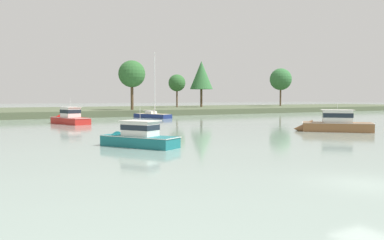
% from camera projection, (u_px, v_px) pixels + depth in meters
% --- Properties ---
extents(ground_plane, '(558.90, 558.90, 0.00)m').
position_uv_depth(ground_plane, '(367.00, 184.00, 17.34)').
color(ground_plane, gray).
extents(far_shore_bank, '(251.50, 40.33, 1.30)m').
position_uv_depth(far_shore_bank, '(52.00, 112.00, 91.01)').
color(far_shore_bank, '#4C563D').
rests_on(far_shore_bank, ground).
extents(sailboat_navy, '(5.17, 8.72, 13.28)m').
position_uv_depth(sailboat_navy, '(152.00, 117.00, 75.11)').
color(sailboat_navy, navy).
rests_on(sailboat_navy, ground).
extents(cruiser_wood, '(7.91, 7.83, 4.68)m').
position_uv_depth(cruiser_wood, '(331.00, 126.00, 44.78)').
color(cruiser_wood, brown).
rests_on(cruiser_wood, ground).
extents(cruiser_red, '(4.83, 9.21, 4.85)m').
position_uv_depth(cruiser_red, '(68.00, 120.00, 58.32)').
color(cruiser_red, '#B2231E').
rests_on(cruiser_red, ground).
extents(cruiser_teal, '(5.57, 7.40, 3.90)m').
position_uv_depth(cruiser_teal, '(133.00, 140.00, 31.03)').
color(cruiser_teal, '#196B70').
rests_on(cruiser_teal, ground).
extents(mooring_buoy_orange, '(0.39, 0.39, 0.44)m').
position_uv_depth(mooring_buoy_orange, '(332.00, 121.00, 64.94)').
color(mooring_buoy_orange, orange).
rests_on(mooring_buoy_orange, ground).
extents(mooring_buoy_white, '(0.36, 0.36, 0.42)m').
position_uv_depth(mooring_buoy_white, '(308.00, 123.00, 59.64)').
color(mooring_buoy_white, white).
rests_on(mooring_buoy_white, ground).
extents(shore_tree_inland_c, '(5.83, 5.83, 10.74)m').
position_uv_depth(shore_tree_inland_c, '(132.00, 74.00, 83.28)').
color(shore_tree_inland_c, brown).
rests_on(shore_tree_inland_c, far_shore_bank).
extents(shore_tree_far_left, '(6.58, 6.58, 13.19)m').
position_uv_depth(shore_tree_far_left, '(201.00, 75.00, 110.52)').
color(shore_tree_far_left, brown).
rests_on(shore_tree_far_left, far_shore_bank).
extents(shore_tree_far_right, '(7.02, 7.02, 12.15)m').
position_uv_depth(shore_tree_far_right, '(281.00, 79.00, 124.05)').
color(shore_tree_far_right, brown).
rests_on(shore_tree_far_right, far_shore_bank).
extents(shore_tree_left_mid, '(4.74, 4.74, 9.18)m').
position_uv_depth(shore_tree_left_mid, '(177.00, 83.00, 107.34)').
color(shore_tree_left_mid, brown).
rests_on(shore_tree_left_mid, far_shore_bank).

